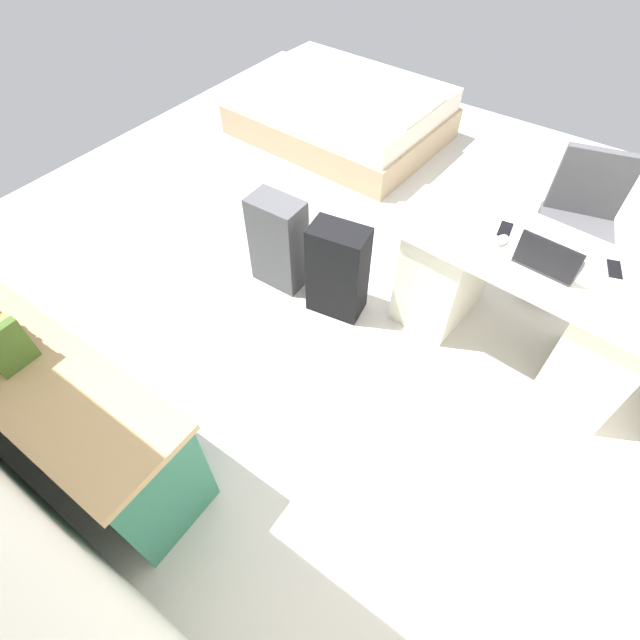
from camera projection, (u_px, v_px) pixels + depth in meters
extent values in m
plane|color=beige|center=(347.00, 266.00, 3.57)|extent=(5.81, 5.81, 0.00)
cube|color=silver|center=(541.00, 258.00, 2.55)|extent=(1.49, 0.77, 0.04)
cube|color=beige|center=(602.00, 347.00, 2.63)|extent=(0.44, 0.62, 0.71)
cube|color=beige|center=(446.00, 268.00, 3.03)|extent=(0.44, 0.62, 0.71)
cylinder|color=black|center=(549.00, 282.00, 3.43)|extent=(0.52, 0.52, 0.04)
cylinder|color=black|center=(559.00, 262.00, 3.29)|extent=(0.06, 0.06, 0.42)
cube|color=#4C4C51|center=(574.00, 234.00, 3.09)|extent=(0.56, 0.56, 0.08)
cube|color=#4C4C51|center=(592.00, 182.00, 3.02)|extent=(0.44, 0.17, 0.44)
cube|color=#2D7056|center=(52.00, 402.00, 2.42)|extent=(1.76, 0.44, 0.68)
cube|color=tan|center=(17.00, 361.00, 2.14)|extent=(1.80, 0.48, 0.04)
cube|color=#275F49|center=(147.00, 425.00, 2.51)|extent=(0.67, 0.01, 0.24)
cube|color=#275F49|center=(56.00, 355.00, 2.80)|extent=(0.67, 0.01, 0.24)
cube|color=tan|center=(340.00, 121.00, 4.70)|extent=(1.97, 1.49, 0.28)
cube|color=silver|center=(341.00, 97.00, 4.52)|extent=(1.91, 1.43, 0.20)
cube|color=white|center=(403.00, 101.00, 4.14)|extent=(0.51, 0.70, 0.10)
cube|color=black|center=(338.00, 271.00, 3.05)|extent=(0.39, 0.28, 0.67)
cube|color=#4C4C51|center=(278.00, 243.00, 3.23)|extent=(0.36, 0.23, 0.67)
cube|color=#333338|center=(548.00, 261.00, 2.49)|extent=(0.33, 0.24, 0.02)
cube|color=black|center=(547.00, 257.00, 2.36)|extent=(0.31, 0.04, 0.19)
ellipsoid|color=white|center=(502.00, 240.00, 2.59)|extent=(0.07, 0.10, 0.03)
cube|color=black|center=(615.00, 269.00, 2.46)|extent=(0.11, 0.15, 0.01)
cube|color=black|center=(505.00, 229.00, 2.67)|extent=(0.09, 0.14, 0.01)
cube|color=#3E5D22|center=(9.00, 348.00, 2.02)|extent=(0.04, 0.17, 0.24)
cube|color=#60275A|center=(6.00, 347.00, 2.05)|extent=(0.03, 0.17, 0.20)
cube|color=olive|center=(1.00, 343.00, 2.06)|extent=(0.04, 0.17, 0.20)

